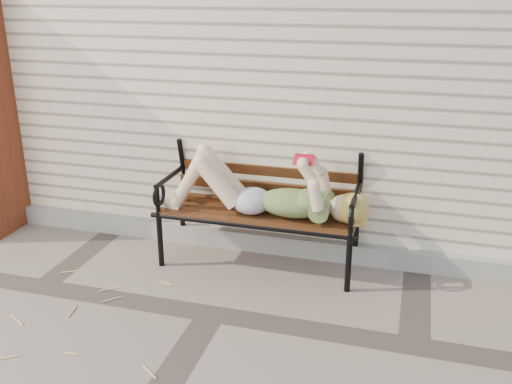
% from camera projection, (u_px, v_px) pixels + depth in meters
% --- Properties ---
extents(ground, '(80.00, 80.00, 0.00)m').
position_uv_depth(ground, '(212.00, 314.00, 3.63)').
color(ground, gray).
rests_on(ground, ground).
extents(house_wall, '(8.00, 4.00, 3.00)m').
position_uv_depth(house_wall, '(309.00, 33.00, 5.82)').
color(house_wall, beige).
rests_on(house_wall, ground).
extents(foundation_strip, '(8.00, 0.10, 0.15)m').
position_uv_depth(foundation_strip, '(254.00, 241.00, 4.48)').
color(foundation_strip, '#9B988C').
rests_on(foundation_strip, ground).
extents(garden_bench, '(1.57, 0.62, 1.01)m').
position_uv_depth(garden_bench, '(262.00, 189.00, 4.16)').
color(garden_bench, black).
rests_on(garden_bench, ground).
extents(reading_woman, '(1.48, 0.34, 0.47)m').
position_uv_depth(reading_woman, '(259.00, 190.00, 4.03)').
color(reading_woman, '#0B374D').
rests_on(reading_woman, ground).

